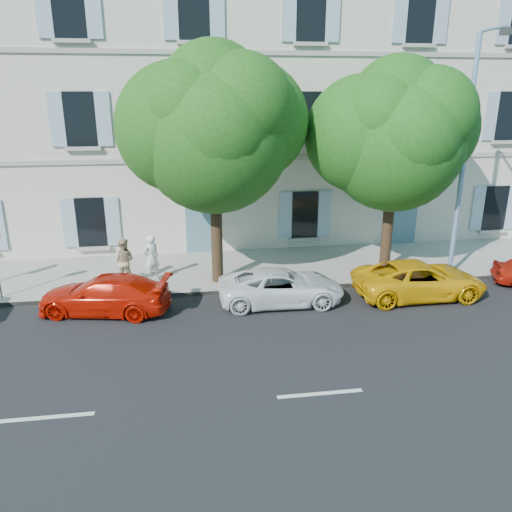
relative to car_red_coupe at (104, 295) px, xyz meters
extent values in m
plane|color=black|center=(5.46, -1.34, -0.59)|extent=(90.00, 90.00, 0.00)
cube|color=#A09E96|center=(5.46, 3.11, -0.51)|extent=(36.00, 4.50, 0.15)
cube|color=#9E998E|center=(5.46, 0.94, -0.51)|extent=(36.00, 0.16, 0.16)
cube|color=beige|center=(5.46, 8.86, 5.41)|extent=(28.00, 7.00, 12.00)
imported|color=red|center=(0.00, 0.00, 0.00)|extent=(4.32, 2.49, 1.18)
imported|color=white|center=(5.58, -0.09, -0.02)|extent=(4.11, 1.97, 1.13)
imported|color=#EFAB0A|center=(10.26, -0.25, 0.02)|extent=(4.40, 2.07, 1.22)
cylinder|color=#3A2819|center=(3.66, 1.84, 1.13)|extent=(0.40, 0.40, 3.15)
ellipsoid|color=#29691B|center=(3.66, 1.84, 4.59)|extent=(5.03, 5.03, 5.54)
cylinder|color=#3A2819|center=(9.92, 1.90, 1.04)|extent=(0.39, 0.39, 2.95)
ellipsoid|color=#266D1B|center=(9.92, 1.90, 4.31)|extent=(4.80, 4.80, 5.28)
cylinder|color=#7293BF|center=(12.21, 1.25, 3.70)|extent=(0.17, 0.17, 8.27)
cylinder|color=#7293BF|center=(12.21, 0.53, 7.84)|extent=(0.19, 1.45, 0.10)
cube|color=#383A3D|center=(12.21, -0.19, 7.68)|extent=(0.29, 0.48, 0.19)
imported|color=white|center=(1.35, 2.20, 0.40)|extent=(0.73, 0.68, 1.68)
imported|color=tan|center=(0.40, 2.08, 0.38)|extent=(0.90, 0.76, 1.64)
camera|label=1|loc=(2.56, -14.87, 6.00)|focal=35.00mm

